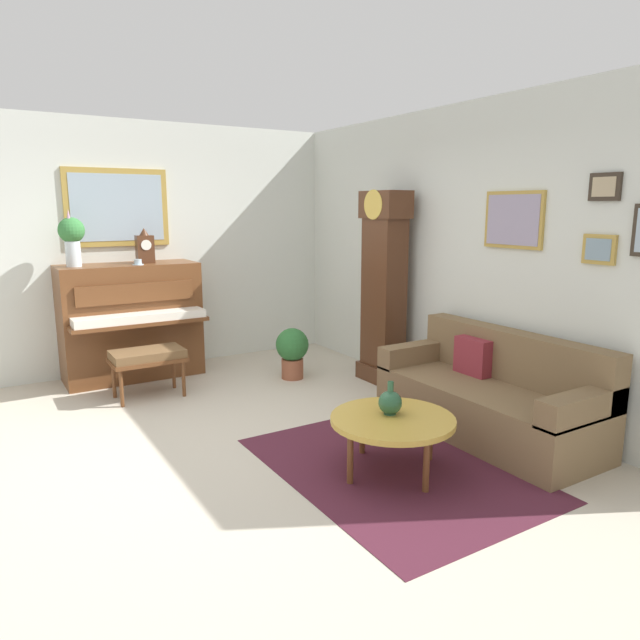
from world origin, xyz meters
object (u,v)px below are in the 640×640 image
at_px(teacup, 138,263).
at_px(green_jug, 390,402).
at_px(flower_vase, 72,236).
at_px(piano, 131,321).
at_px(piano_bench, 148,357).
at_px(grandfather_clock, 384,293).
at_px(mantel_clock, 145,247).
at_px(potted_plant, 292,350).
at_px(coffee_table, 393,421).
at_px(couch, 490,397).

distance_m(teacup, green_jug, 3.35).
bearing_deg(green_jug, flower_vase, -154.94).
height_order(piano, teacup, teacup).
bearing_deg(green_jug, piano_bench, -157.27).
xyz_separation_m(grandfather_clock, mantel_clock, (-1.54, -2.07, 0.46)).
bearing_deg(piano, potted_plant, 56.73).
bearing_deg(potted_plant, flower_vase, -115.65).
bearing_deg(coffee_table, green_jug, 160.99).
height_order(coffee_table, flower_vase, flower_vase).
relative_size(piano, green_jug, 6.00).
bearing_deg(piano_bench, coffee_table, 21.89).
xyz_separation_m(couch, green_jug, (0.08, -1.13, 0.18)).
distance_m(piano, teacup, 0.67).
bearing_deg(coffee_table, flower_vase, -155.60).
xyz_separation_m(coffee_table, teacup, (-3.18, -0.90, 0.90)).
relative_size(teacup, potted_plant, 0.21).
bearing_deg(couch, flower_vase, -140.22).
distance_m(mantel_clock, potted_plant, 1.95).
bearing_deg(couch, green_jug, -85.75).
height_order(mantel_clock, potted_plant, mantel_clock).
bearing_deg(coffee_table, potted_plant, 168.17).
distance_m(piano_bench, teacup, 1.08).
height_order(grandfather_clock, couch, grandfather_clock).
relative_size(grandfather_clock, teacup, 17.50).
height_order(coffee_table, green_jug, green_jug).
bearing_deg(mantel_clock, teacup, -38.72).
bearing_deg(mantel_clock, green_jug, 13.80).
height_order(piano_bench, flower_vase, flower_vase).
relative_size(coffee_table, mantel_clock, 2.32).
xyz_separation_m(piano_bench, potted_plant, (0.18, 1.52, -0.08)).
xyz_separation_m(flower_vase, teacup, (0.15, 0.61, -0.29)).
relative_size(flower_vase, potted_plant, 1.04).
relative_size(grandfather_clock, couch, 1.07).
bearing_deg(couch, coffee_table, -82.97).
relative_size(mantel_clock, teacup, 3.28).
xyz_separation_m(coffee_table, flower_vase, (-3.33, -1.51, 1.19)).
relative_size(piano, flower_vase, 2.48).
xyz_separation_m(coffee_table, mantel_clock, (-3.33, -0.78, 1.05)).
xyz_separation_m(flower_vase, green_jug, (3.27, 1.53, -1.08)).
height_order(flower_vase, green_jug, flower_vase).
bearing_deg(flower_vase, piano_bench, 31.92).
bearing_deg(grandfather_clock, piano_bench, -108.24).
relative_size(coffee_table, potted_plant, 1.57).
relative_size(couch, mantel_clock, 5.00).
xyz_separation_m(flower_vase, potted_plant, (0.96, 2.01, -1.25)).
height_order(piano, piano_bench, piano).
bearing_deg(piano, coffee_table, 16.32).
height_order(coffee_table, potted_plant, potted_plant).
height_order(grandfather_clock, teacup, grandfather_clock).
bearing_deg(coffee_table, piano, -163.68).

